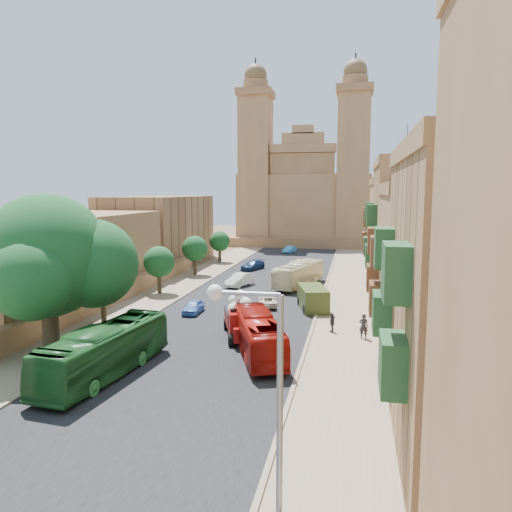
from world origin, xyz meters
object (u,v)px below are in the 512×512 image
at_px(car_blue_a, 193,307).
at_px(car_cream, 268,301).
at_px(street_tree_a, 102,279).
at_px(car_blue_b, 290,250).
at_px(pedestrian_a, 364,326).
at_px(street_tree_b, 159,262).
at_px(red_truck, 241,317).
at_px(church, 306,197).
at_px(streetlamp, 263,394).
at_px(ficus_tree, 48,260).
at_px(car_white_b, 304,267).
at_px(bus_red_east, 258,335).
at_px(pedestrian_c, 332,323).
at_px(car_dkblue, 253,265).
at_px(car_white_a, 240,280).
at_px(bus_green_north, 105,351).
at_px(street_tree_c, 195,249).
at_px(street_tree_d, 220,241).
at_px(olive_pickup, 313,298).
at_px(bus_cream_east, 299,274).

height_order(car_blue_a, car_cream, car_blue_a).
bearing_deg(street_tree_a, car_blue_b, 79.69).
relative_size(car_blue_a, pedestrian_a, 1.85).
xyz_separation_m(car_blue_b, pedestrian_a, (11.92, -49.86, 0.32)).
bearing_deg(street_tree_b, red_truck, -48.93).
xyz_separation_m(church, streetlamp, (7.72, -90.61, -4.31)).
height_order(ficus_tree, street_tree_b, ficus_tree).
distance_m(church, street_tree_a, 67.62).
distance_m(red_truck, pedestrian_a, 8.99).
xyz_separation_m(car_white_b, car_blue_b, (-4.56, 20.27, -0.06)).
bearing_deg(bus_red_east, red_truck, -81.92).
height_order(car_cream, car_white_b, car_white_b).
xyz_separation_m(bus_red_east, pedestrian_c, (4.56, 6.27, -0.61)).
bearing_deg(car_white_b, car_dkblue, 11.11).
bearing_deg(church, ficus_tree, -97.19).
distance_m(car_blue_a, car_cream, 7.15).
height_order(street_tree_a, street_tree_b, street_tree_a).
bearing_deg(car_white_a, bus_green_north, -74.13).
bearing_deg(red_truck, street_tree_c, 115.00).
bearing_deg(street_tree_d, olive_pickup, -59.49).
height_order(bus_green_north, car_white_b, bus_green_north).
relative_size(streetlamp, olive_pickup, 1.53).
bearing_deg(bus_red_east, car_white_b, -109.18).
bearing_deg(pedestrian_a, car_white_a, -41.87).
xyz_separation_m(bus_green_north, pedestrian_a, (14.91, 10.55, -0.57)).
bearing_deg(car_blue_a, street_tree_a, -146.20).
bearing_deg(street_tree_c, bus_cream_east, -20.29).
bearing_deg(car_blue_a, bus_cream_east, 60.24).
xyz_separation_m(street_tree_b, bus_cream_east, (14.00, 6.82, -1.95)).
bearing_deg(red_truck, street_tree_a, 171.43).
xyz_separation_m(church, pedestrian_c, (8.56, -65.85, -8.77)).
bearing_deg(car_cream, red_truck, 77.30).
distance_m(car_blue_a, car_blue_b, 45.08).
xyz_separation_m(street_tree_a, car_white_a, (7.41, 17.61, -2.90)).
relative_size(car_white_b, car_blue_b, 1.07).
bearing_deg(car_white_a, pedestrian_a, -34.52).
relative_size(street_tree_b, car_blue_b, 1.37).
xyz_separation_m(olive_pickup, car_blue_b, (-7.51, 41.41, -0.41)).
height_order(street_tree_b, car_white_b, street_tree_b).
xyz_separation_m(olive_pickup, bus_green_north, (-10.50, -19.00, 0.49)).
bearing_deg(olive_pickup, pedestrian_a, -62.44).
distance_m(bus_green_north, car_blue_b, 60.49).
relative_size(bus_green_north, bus_cream_east, 1.06).
bearing_deg(bus_cream_east, pedestrian_a, 125.22).
height_order(street_tree_c, bus_red_east, street_tree_c).
height_order(streetlamp, car_blue_a, streetlamp).
bearing_deg(pedestrian_c, car_blue_b, 167.70).
height_order(bus_green_north, pedestrian_a, bus_green_north).
relative_size(street_tree_a, street_tree_b, 1.07).
bearing_deg(ficus_tree, car_blue_a, 65.52).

